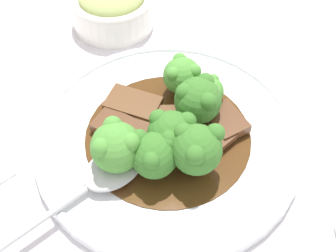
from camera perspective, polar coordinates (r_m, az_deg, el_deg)
The scene contains 16 objects.
ground_plane at distance 0.55m, azimuth -0.00°, elevation -2.21°, with size 4.00×4.00×0.00m, color silver.
main_plate at distance 0.54m, azimuth -0.00°, elevation -1.58°, with size 0.31×0.31×0.02m.
beef_strip_0 at distance 0.54m, azimuth -0.54°, elevation 0.74°, with size 0.08×0.08×0.01m.
beef_strip_1 at distance 0.54m, azimuth 7.04°, elevation 0.61°, with size 0.06×0.05×0.01m.
beef_strip_2 at distance 0.53m, azimuth 4.95°, elevation -1.76°, with size 0.05×0.06×0.01m.
beef_strip_3 at distance 0.56m, azimuth -4.28°, elevation 2.66°, with size 0.07×0.06×0.01m.
beef_strip_4 at distance 0.53m, azimuth -5.59°, elevation -0.38°, with size 0.07×0.04×0.01m.
broccoli_floret_0 at distance 0.48m, azimuth 3.50°, elevation -2.81°, with size 0.05×0.05×0.06m.
broccoli_floret_1 at distance 0.53m, azimuth 3.67°, elevation 3.24°, with size 0.05×0.05×0.06m.
broccoli_floret_2 at distance 0.56m, azimuth 1.73°, elevation 6.22°, with size 0.05×0.05×0.05m.
broccoli_floret_3 at distance 0.48m, azimuth -1.68°, elevation -3.51°, with size 0.05×0.05×0.05m.
broccoli_floret_4 at distance 0.55m, azimuth 5.04°, elevation 4.32°, with size 0.03×0.03×0.04m.
broccoli_floret_5 at distance 0.48m, azimuth -6.33°, elevation -2.48°, with size 0.05×0.05×0.06m.
broccoli_floret_6 at distance 0.50m, azimuth 0.44°, elevation -1.02°, with size 0.05×0.05×0.05m.
serving_spoon at distance 0.50m, azimuth -8.14°, elevation -6.13°, with size 0.07×0.24×0.01m.
side_bowl_appetizer at distance 0.69m, azimuth -6.79°, elevation 14.43°, with size 0.12×0.12×0.06m.
Camera 1 is at (-0.20, 0.25, 0.44)m, focal length 50.00 mm.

